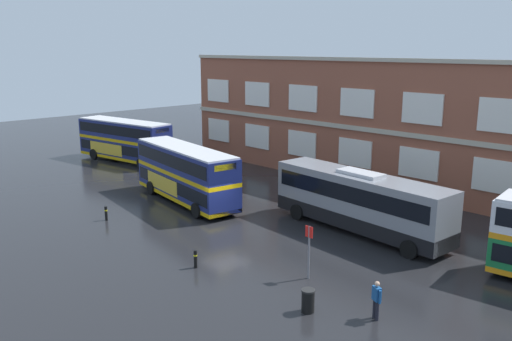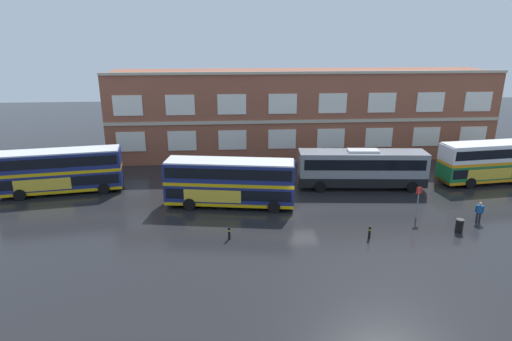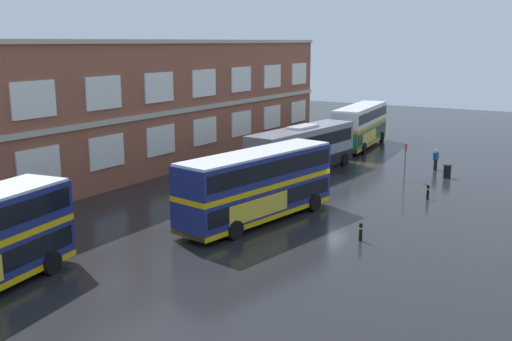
{
  "view_description": "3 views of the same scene",
  "coord_description": "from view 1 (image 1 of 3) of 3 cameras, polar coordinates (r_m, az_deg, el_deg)",
  "views": [
    {
      "loc": [
        24.48,
        -21.1,
        11.13
      ],
      "look_at": [
        0.28,
        2.55,
        3.25
      ],
      "focal_mm": 37.41,
      "sensor_mm": 36.0,
      "label": 1
    },
    {
      "loc": [
        -6.33,
        -33.23,
        14.42
      ],
      "look_at": [
        -3.84,
        1.55,
        3.15
      ],
      "focal_mm": 30.25,
      "sensor_mm": 36.0,
      "label": 2
    },
    {
      "loc": [
        -34.32,
        -15.73,
        10.18
      ],
      "look_at": [
        -2.87,
        3.67,
        2.16
      ],
      "focal_mm": 41.88,
      "sensor_mm": 36.0,
      "label": 3
    }
  ],
  "objects": [
    {
      "name": "double_decker_near",
      "position": [
        54.27,
        -13.9,
        3.2
      ],
      "size": [
        11.26,
        4.2,
        4.07
      ],
      "color": "navy",
      "rests_on": "ground"
    },
    {
      "name": "waiting_passenger",
      "position": [
        23.28,
        12.75,
        -13.21
      ],
      "size": [
        0.61,
        0.39,
        1.7
      ],
      "color": "black",
      "rests_on": "ground"
    },
    {
      "name": "station_litter_bin",
      "position": [
        23.59,
        5.58,
        -13.68
      ],
      "size": [
        0.6,
        0.6,
        1.03
      ],
      "color": "black",
      "rests_on": "ground"
    },
    {
      "name": "brick_terminal_building",
      "position": [
        45.1,
        16.54,
        4.78
      ],
      "size": [
        44.89,
        8.19,
        10.32
      ],
      "color": "brown",
      "rests_on": "ground"
    },
    {
      "name": "touring_coach",
      "position": [
        33.14,
        11.0,
        -3.29
      ],
      "size": [
        12.17,
        3.65,
        3.8
      ],
      "color": "gray",
      "rests_on": "ground"
    },
    {
      "name": "ground_plane",
      "position": [
        35.44,
        -0.96,
        -5.19
      ],
      "size": [
        120.0,
        120.0,
        0.0
      ],
      "primitive_type": "plane",
      "color": "black"
    },
    {
      "name": "bus_stand_flag",
      "position": [
        26.26,
        5.68,
        -8.15
      ],
      "size": [
        0.44,
        0.1,
        2.7
      ],
      "color": "slate",
      "rests_on": "ground"
    },
    {
      "name": "safety_bollard_west",
      "position": [
        27.93,
        -6.49,
        -9.36
      ],
      "size": [
        0.19,
        0.19,
        0.95
      ],
      "color": "black",
      "rests_on": "ground"
    },
    {
      "name": "safety_bollard_east",
      "position": [
        36.36,
        -15.74,
        -4.41
      ],
      "size": [
        0.19,
        0.19,
        0.95
      ],
      "color": "black",
      "rests_on": "ground"
    },
    {
      "name": "double_decker_middle",
      "position": [
        39.1,
        -7.54,
        -0.28
      ],
      "size": [
        11.27,
        4.26,
        4.07
      ],
      "color": "navy",
      "rests_on": "ground"
    }
  ]
}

